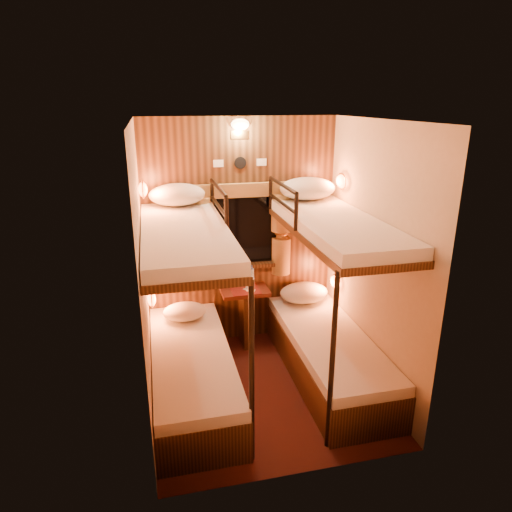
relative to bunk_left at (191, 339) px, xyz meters
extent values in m
plane|color=#37100F|center=(0.65, -0.07, -0.56)|extent=(2.10, 2.10, 0.00)
plane|color=silver|center=(0.65, -0.07, 1.84)|extent=(2.10, 2.10, 0.00)
plane|color=#C6B293|center=(0.65, 0.98, 0.64)|extent=(2.40, 0.00, 2.40)
plane|color=#C6B293|center=(0.65, -1.12, 0.64)|extent=(2.40, 0.00, 2.40)
plane|color=#C6B293|center=(-0.35, -0.07, 0.64)|extent=(0.00, 2.40, 2.40)
plane|color=#C6B293|center=(1.65, -0.07, 0.64)|extent=(0.00, 2.40, 2.40)
cube|color=black|center=(0.65, 0.97, 0.64)|extent=(2.00, 0.03, 2.40)
cube|color=black|center=(0.00, 0.00, -0.38)|extent=(0.70, 1.90, 0.35)
cube|color=white|center=(0.00, 0.00, -0.16)|extent=(0.68, 1.88, 0.10)
cube|color=black|center=(0.00, 0.00, 0.89)|extent=(0.70, 1.90, 0.06)
cube|color=white|center=(0.00, 0.00, 0.97)|extent=(0.68, 1.88, 0.10)
cylinder|color=black|center=(0.35, -0.90, 0.17)|extent=(0.04, 0.04, 1.45)
cylinder|color=black|center=(0.35, 0.88, 1.08)|extent=(0.04, 0.04, 0.32)
cylinder|color=black|center=(0.35, 0.03, 1.08)|extent=(0.04, 0.04, 0.32)
cylinder|color=black|center=(0.35, 0.46, 1.24)|extent=(0.04, 0.85, 0.04)
cylinder|color=black|center=(0.35, 0.46, 1.07)|extent=(0.03, 0.85, 0.03)
cube|color=black|center=(1.30, 0.00, -0.38)|extent=(0.70, 1.90, 0.35)
cube|color=white|center=(1.30, 0.00, -0.16)|extent=(0.68, 1.88, 0.10)
cube|color=black|center=(1.30, 0.00, 0.89)|extent=(0.70, 1.90, 0.06)
cube|color=white|center=(1.30, 0.00, 0.97)|extent=(0.68, 1.88, 0.10)
cylinder|color=black|center=(0.95, -0.90, 0.17)|extent=(0.04, 0.04, 1.45)
cylinder|color=black|center=(0.95, 0.88, 1.08)|extent=(0.04, 0.04, 0.32)
cylinder|color=black|center=(0.95, 0.03, 1.08)|extent=(0.04, 0.04, 0.32)
cylinder|color=black|center=(0.95, 0.46, 1.24)|extent=(0.04, 0.85, 0.04)
cylinder|color=black|center=(0.95, 0.46, 1.07)|extent=(0.03, 0.85, 0.03)
cube|color=black|center=(0.65, 0.95, 0.69)|extent=(0.98, 0.02, 0.78)
cube|color=black|center=(0.65, 0.94, 0.69)|extent=(0.90, 0.01, 0.70)
cube|color=black|center=(0.65, 0.90, 0.31)|extent=(1.00, 0.12, 0.04)
cube|color=olive|center=(0.65, 0.91, 1.12)|extent=(1.10, 0.06, 0.14)
cylinder|color=olive|center=(0.22, 0.90, 0.87)|extent=(0.22, 0.22, 0.40)
cylinder|color=olive|center=(0.22, 0.90, 0.64)|extent=(0.11, 0.11, 0.12)
cylinder|color=olive|center=(0.22, 0.90, 0.39)|extent=(0.20, 0.20, 0.40)
torus|color=#C5873A|center=(0.22, 0.90, 0.64)|extent=(0.14, 0.14, 0.02)
cylinder|color=olive|center=(1.08, 0.90, 0.87)|extent=(0.22, 0.22, 0.40)
cylinder|color=olive|center=(1.08, 0.90, 0.64)|extent=(0.11, 0.11, 0.12)
cylinder|color=olive|center=(1.08, 0.90, 0.39)|extent=(0.20, 0.20, 0.40)
torus|color=#C5873A|center=(1.08, 0.90, 0.64)|extent=(0.14, 0.14, 0.02)
cylinder|color=black|center=(0.65, 0.95, 1.39)|extent=(0.12, 0.02, 0.12)
cube|color=silver|center=(0.43, 0.95, 1.39)|extent=(0.10, 0.01, 0.07)
cube|color=silver|center=(0.87, 0.95, 1.39)|extent=(0.10, 0.01, 0.07)
cube|color=#C5873A|center=(0.65, 0.95, 1.66)|extent=(0.18, 0.01, 0.08)
ellipsoid|color=#FFCC8C|center=(0.65, 0.93, 1.76)|extent=(0.18, 0.09, 0.11)
ellipsoid|color=#FF6126|center=(-0.31, 0.63, 0.14)|extent=(0.08, 0.20, 0.13)
torus|color=#C5873A|center=(-0.31, 0.63, 0.14)|extent=(0.02, 0.17, 0.17)
ellipsoid|color=#FF6126|center=(-0.31, 0.63, 1.22)|extent=(0.08, 0.20, 0.13)
torus|color=#C5873A|center=(-0.31, 0.63, 1.22)|extent=(0.02, 0.17, 0.17)
ellipsoid|color=#FF6126|center=(1.61, 0.63, 0.14)|extent=(0.08, 0.20, 0.13)
torus|color=#C5873A|center=(1.61, 0.63, 0.14)|extent=(0.02, 0.17, 0.17)
ellipsoid|color=#FF6126|center=(1.61, 0.63, 1.22)|extent=(0.08, 0.20, 0.13)
torus|color=#C5873A|center=(1.61, 0.63, 1.22)|extent=(0.02, 0.17, 0.17)
cube|color=#512012|center=(0.65, 0.78, 0.07)|extent=(0.50, 0.34, 0.04)
cube|color=black|center=(0.65, 0.78, -0.25)|extent=(0.08, 0.30, 0.61)
cube|color=maroon|center=(0.65, 0.78, 0.09)|extent=(0.30, 0.34, 0.01)
cylinder|color=#99BFE5|center=(0.69, 0.76, 0.20)|extent=(0.07, 0.07, 0.21)
cylinder|color=#3956AC|center=(0.69, 0.76, 0.19)|extent=(0.07, 0.07, 0.07)
cylinder|color=#3956AC|center=(0.69, 0.76, 0.33)|extent=(0.04, 0.04, 0.03)
cylinder|color=#99BFE5|center=(0.71, 0.77, 0.20)|extent=(0.07, 0.07, 0.22)
cylinder|color=#3956AC|center=(0.71, 0.77, 0.19)|extent=(0.08, 0.08, 0.08)
cylinder|color=#3956AC|center=(0.71, 0.77, 0.34)|extent=(0.04, 0.04, 0.03)
cube|color=silver|center=(0.70, 0.72, 0.09)|extent=(0.11, 0.10, 0.01)
cube|color=silver|center=(0.67, 0.77, 0.09)|extent=(0.10, 0.10, 0.01)
ellipsoid|color=silver|center=(0.00, 0.61, -0.02)|extent=(0.43, 0.31, 0.17)
ellipsoid|color=silver|center=(1.30, 0.74, 0.00)|extent=(0.53, 0.38, 0.21)
ellipsoid|color=silver|center=(0.00, 0.77, 1.13)|extent=(0.53, 0.38, 0.21)
ellipsoid|color=silver|center=(1.30, 0.75, 1.14)|extent=(0.57, 0.41, 0.22)
camera|label=1|loc=(-0.24, -3.58, 1.99)|focal=32.00mm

